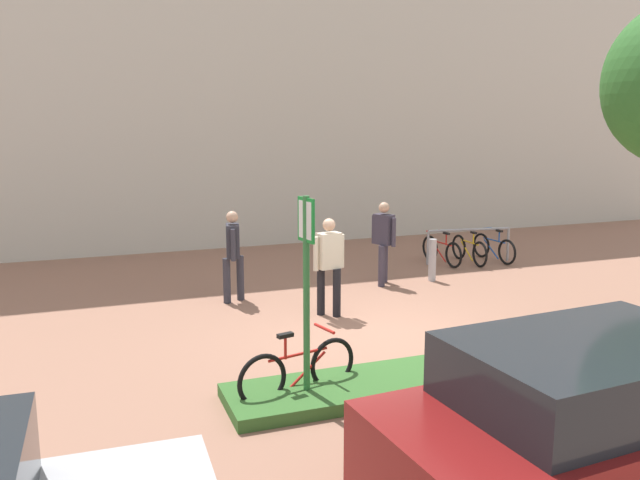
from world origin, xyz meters
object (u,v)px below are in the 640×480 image
person_shirt_white (329,261)px  car_maroon_wagon (601,422)px  bike_rack_cluster (468,248)px  person_suited_navy (233,250)px  bollard_steel (432,260)px  bike_at_sign (299,370)px  parking_sign_post (306,270)px  person_suited_dark (384,238)px

person_shirt_white → car_maroon_wagon: person_shirt_white is taller
bike_rack_cluster → person_suited_navy: person_suited_navy is taller
bollard_steel → person_suited_navy: (-4.30, -0.10, 0.53)m
bike_at_sign → bike_rack_cluster: bearing=43.4°
bike_rack_cluster → bollard_steel: bearing=-143.4°
parking_sign_post → person_suited_navy: (0.17, 4.68, -0.66)m
person_suited_navy → person_shirt_white: bearing=-47.3°
parking_sign_post → person_suited_dark: size_ratio=1.47×
bike_rack_cluster → car_maroon_wagon: bearing=-116.3°
bollard_steel → person_suited_navy: bearing=-178.6°
bike_at_sign → person_suited_dark: bearing=54.0°
bike_at_sign → person_suited_navy: person_suited_navy is taller
bike_at_sign → person_suited_dark: person_suited_dark is taller
bike_at_sign → car_maroon_wagon: size_ratio=0.37×
bike_rack_cluster → bollard_steel: (-1.71, -1.27, 0.10)m
bike_rack_cluster → person_shirt_white: (-4.66, -2.84, 0.63)m
parking_sign_post → bollard_steel: bearing=46.9°
person_shirt_white → car_maroon_wagon: (0.24, -6.10, -0.23)m
person_suited_navy → car_maroon_wagon: 7.74m
parking_sign_post → car_maroon_wagon: 3.49m
parking_sign_post → person_shirt_white: 3.62m
person_shirt_white → parking_sign_post: bearing=-115.4°
parking_sign_post → person_suited_navy: 4.73m
bike_at_sign → bike_rack_cluster: 8.57m
person_suited_dark → bike_at_sign: bearing=-126.0°
person_shirt_white → person_suited_navy: 1.99m
parking_sign_post → car_maroon_wagon: (1.76, -2.88, -0.89)m
bike_at_sign → person_shirt_white: (1.57, 3.05, 0.63)m
bollard_steel → person_suited_navy: size_ratio=0.52×
bike_at_sign → bike_rack_cluster: size_ratio=0.79×
person_shirt_white → person_suited_dark: 2.48m
person_suited_dark → person_suited_navy: size_ratio=1.00×
bollard_steel → car_maroon_wagon: 8.14m
bike_rack_cluster → bollard_steel: 2.13m
bike_rack_cluster → person_suited_dark: (-2.82, -1.18, 0.63)m
parking_sign_post → bike_rack_cluster: 8.75m
parking_sign_post → bike_at_sign: bearing=105.2°
person_suited_navy → parking_sign_post: bearing=-92.1°
bollard_steel → car_maroon_wagon: (-2.71, -7.67, 0.31)m
parking_sign_post → bike_at_sign: (-0.05, 0.17, -1.30)m
bollard_steel → person_suited_dark: person_suited_dark is taller
bike_at_sign → bollard_steel: bollard_steel is taller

